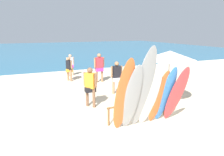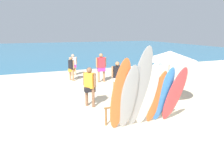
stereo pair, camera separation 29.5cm
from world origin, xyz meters
The scene contains 17 objects.
ground centered at (0.00, 14.00, 0.00)m, with size 60.00×60.00×0.00m, color beige.
ocean_water centered at (0.00, 29.98, 0.01)m, with size 60.00×40.00×0.02m, color teal.
surfboard_rack centered at (0.00, 0.00, 0.48)m, with size 2.32×0.07×0.63m.
surfboard_orange_0 centered at (-0.94, -0.74, 1.18)m, with size 0.52×0.06×2.51m, color orange.
surfboard_grey_1 centered at (-0.67, -0.74, 1.09)m, with size 0.49×0.06×2.33m, color #999EA3.
surfboard_grey_2 centered at (-0.35, -0.81, 1.34)m, with size 0.54×0.06×2.87m, color #999EA3.
surfboard_white_3 centered at (-0.03, -0.71, 1.10)m, with size 0.56×0.06×2.35m, color white.
surfboard_orange_4 centered at (0.37, -0.62, 0.95)m, with size 0.49×0.07×2.00m, color orange.
surfboard_blue_5 centered at (0.61, -0.64, 1.00)m, with size 0.46×0.07×2.14m, color #337AD1.
surfboard_red_6 centered at (0.96, -0.73, 1.00)m, with size 0.56×0.08×2.15m, color #D13D42.
beachgoer_photographing centered at (-1.12, 1.87, 0.93)m, with size 0.42×0.50×1.62m.
beachgoer_by_water centered at (0.60, 3.13, 0.91)m, with size 0.60×0.25×1.59m.
beachgoer_near_rack centered at (-0.61, 8.08, 0.85)m, with size 0.54×0.28×1.47m.
beachgoer_midbeach centered at (0.59, 5.62, 0.99)m, with size 0.65×0.28×1.72m.
beachgoer_strolling centered at (-1.00, 6.63, 0.85)m, with size 0.38×0.51×1.47m.
beach_chair_red centered at (3.03, 2.25, 0.42)m, with size 0.51×0.76×0.79m.
beach_umbrella centered at (1.86, 0.82, 2.07)m, with size 2.05×2.05×2.25m.
Camera 2 is at (-3.16, -5.88, 3.02)m, focal length 33.06 mm.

